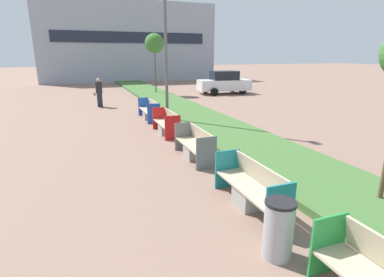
# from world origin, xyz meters

# --- Properties ---
(planter_grass_strip) EXTENTS (2.80, 120.00, 0.18)m
(planter_grass_strip) POSITION_xyz_m (3.20, 12.00, 0.09)
(planter_grass_strip) COLOR #426B33
(planter_grass_strip) RESTS_ON ground
(building_backdrop) EXTENTS (20.55, 5.87, 9.10)m
(building_backdrop) POSITION_xyz_m (4.00, 40.95, 4.55)
(building_backdrop) COLOR #939EAD
(building_backdrop) RESTS_ON ground
(bench_teal_frame) EXTENTS (0.65, 2.12, 0.94)m
(bench_teal_frame) POSITION_xyz_m (0.94, 7.04, 0.37)
(bench_teal_frame) COLOR #9E9B96
(bench_teal_frame) RESTS_ON ground
(bench_grey_frame) EXTENTS (0.65, 2.00, 0.94)m
(bench_grey_frame) POSITION_xyz_m (0.94, 10.32, 0.36)
(bench_grey_frame) COLOR #9E9B96
(bench_grey_frame) RESTS_ON ground
(bench_red_frame) EXTENTS (0.65, 1.97, 0.94)m
(bench_red_frame) POSITION_xyz_m (0.94, 13.52, 0.36)
(bench_red_frame) COLOR #9E9B96
(bench_red_frame) RESTS_ON ground
(bench_blue_frame) EXTENTS (0.65, 2.24, 0.94)m
(bench_blue_frame) POSITION_xyz_m (0.94, 16.66, 0.37)
(bench_blue_frame) COLOR #9E9B96
(bench_blue_frame) RESTS_ON ground
(litter_bin) EXTENTS (0.49, 0.49, 0.97)m
(litter_bin) POSITION_xyz_m (0.46, 5.44, 0.49)
(litter_bin) COLOR #9EA0A5
(litter_bin) RESTS_ON ground
(street_lamp_post) EXTENTS (0.24, 0.44, 8.75)m
(street_lamp_post) POSITION_xyz_m (1.55, 15.55, 4.77)
(street_lamp_post) COLOR #56595B
(street_lamp_post) RESTS_ON ground
(sapling_tree_far) EXTENTS (1.50, 1.50, 4.73)m
(sapling_tree_far) POSITION_xyz_m (3.56, 25.85, 3.96)
(sapling_tree_far) COLOR brown
(sapling_tree_far) RESTS_ON ground
(pedestrian_walking) EXTENTS (0.53, 0.24, 1.76)m
(pedestrian_walking) POSITION_xyz_m (-1.14, 21.29, 0.90)
(pedestrian_walking) COLOR #232633
(pedestrian_walking) RESTS_ON ground
(parked_car_distant) EXTENTS (4.38, 2.24, 1.86)m
(parked_car_distant) POSITION_xyz_m (8.93, 24.38, 0.91)
(parked_car_distant) COLOR silver
(parked_car_distant) RESTS_ON ground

